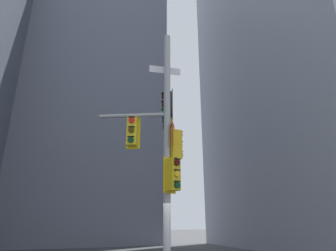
% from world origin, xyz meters
% --- Properties ---
extents(building_tower_right, '(16.67, 16.67, 41.35)m').
position_xyz_m(building_tower_right, '(18.54, 8.55, 20.67)').
color(building_tower_right, '#9399A3').
rests_on(building_tower_right, ground).
extents(building_mid_block, '(17.74, 17.74, 28.57)m').
position_xyz_m(building_mid_block, '(-2.95, 24.93, 14.28)').
color(building_mid_block, slate).
rests_on(building_mid_block, ground).
extents(signal_pole_assembly, '(3.58, 3.75, 8.70)m').
position_xyz_m(signal_pole_assembly, '(0.15, 0.66, 4.96)').
color(signal_pole_assembly, '#9EA0A3').
rests_on(signal_pole_assembly, ground).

